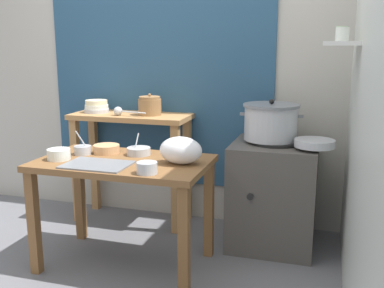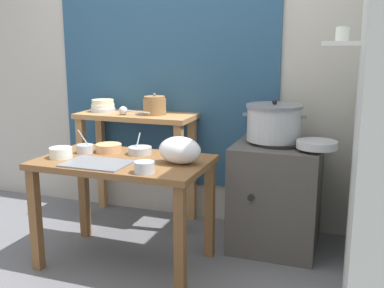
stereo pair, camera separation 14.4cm
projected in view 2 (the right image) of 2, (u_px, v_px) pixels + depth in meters
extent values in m
plane|color=slate|center=(126.00, 269.00, 2.97)|extent=(9.00, 9.00, 0.00)
cube|color=#B2ADA3|center=(196.00, 63.00, 3.67)|extent=(4.40, 0.10, 2.60)
cube|color=navy|center=(164.00, 57.00, 3.69)|extent=(1.90, 0.02, 2.10)
cube|color=silver|center=(369.00, 72.00, 2.42)|extent=(0.10, 3.20, 2.60)
cube|color=silver|center=(343.00, 43.00, 2.62)|extent=(0.20, 0.56, 0.02)
cylinder|color=silver|center=(342.00, 34.00, 2.46)|extent=(0.07, 0.07, 0.07)
cylinder|color=tan|center=(343.00, 35.00, 2.62)|extent=(0.07, 0.07, 0.07)
cylinder|color=#B7D1AD|center=(344.00, 34.00, 2.72)|extent=(0.07, 0.07, 0.09)
cube|color=brown|center=(124.00, 162.00, 2.92)|extent=(1.10, 0.66, 0.04)
cube|color=brown|center=(36.00, 220.00, 2.90)|extent=(0.06, 0.06, 0.68)
cube|color=brown|center=(180.00, 242.00, 2.57)|extent=(0.06, 0.06, 0.68)
cube|color=brown|center=(84.00, 194.00, 3.42)|extent=(0.06, 0.06, 0.68)
cube|color=brown|center=(210.00, 209.00, 3.09)|extent=(0.06, 0.06, 0.68)
cube|color=#B27F4C|center=(136.00, 116.00, 3.65)|extent=(0.96, 0.40, 0.04)
cube|color=#B27F4C|center=(83.00, 169.00, 3.75)|extent=(0.06, 0.06, 0.86)
cube|color=#B27F4C|center=(179.00, 180.00, 3.47)|extent=(0.06, 0.06, 0.86)
cube|color=#B27F4C|center=(101.00, 161.00, 4.03)|extent=(0.06, 0.06, 0.86)
cube|color=#B27F4C|center=(192.00, 170.00, 3.74)|extent=(0.06, 0.06, 0.86)
cube|color=#4C4742|center=(276.00, 196.00, 3.25)|extent=(0.60, 0.60, 0.76)
cylinder|color=black|center=(278.00, 143.00, 3.17)|extent=(0.36, 0.36, 0.02)
cylinder|color=black|center=(251.00, 198.00, 2.99)|extent=(0.04, 0.02, 0.04)
cylinder|color=#B7BABF|center=(274.00, 124.00, 3.17)|extent=(0.37, 0.37, 0.24)
cylinder|color=slate|center=(274.00, 106.00, 3.14)|extent=(0.40, 0.40, 0.02)
sphere|color=black|center=(275.00, 102.00, 3.14)|extent=(0.04, 0.04, 0.04)
cube|color=slate|center=(245.00, 114.00, 3.23)|extent=(0.04, 0.02, 0.02)
cube|color=slate|center=(304.00, 117.00, 3.09)|extent=(0.04, 0.02, 0.02)
cylinder|color=olive|center=(155.00, 107.00, 3.58)|extent=(0.18, 0.18, 0.13)
cylinder|color=olive|center=(154.00, 97.00, 3.56)|extent=(0.17, 0.17, 0.02)
sphere|color=olive|center=(154.00, 95.00, 3.56)|extent=(0.02, 0.02, 0.02)
cylinder|color=#B7BABF|center=(103.00, 110.00, 3.75)|extent=(0.20, 0.20, 0.03)
cylinder|color=silver|center=(103.00, 106.00, 3.74)|extent=(0.19, 0.19, 0.03)
cylinder|color=beige|center=(103.00, 102.00, 3.74)|extent=(0.18, 0.18, 0.04)
sphere|color=#B7BABF|center=(123.00, 111.00, 3.57)|extent=(0.07, 0.07, 0.07)
cylinder|color=#B7BABF|center=(138.00, 112.00, 3.50)|extent=(0.22, 0.05, 0.01)
cube|color=slate|center=(97.00, 163.00, 2.79)|extent=(0.40, 0.28, 0.01)
ellipsoid|color=white|center=(180.00, 150.00, 2.79)|extent=(0.27, 0.18, 0.17)
cylinder|color=#B7BABF|center=(317.00, 145.00, 2.95)|extent=(0.27, 0.27, 0.05)
cylinder|color=#B7BABF|center=(85.00, 149.00, 3.07)|extent=(0.11, 0.11, 0.06)
cylinder|color=brown|center=(85.00, 146.00, 3.07)|extent=(0.10, 0.10, 0.01)
cylinder|color=#B7BABF|center=(85.00, 141.00, 3.05)|extent=(0.07, 0.09, 0.17)
cylinder|color=#B7BABF|center=(140.00, 151.00, 3.04)|extent=(0.16, 0.16, 0.05)
cylinder|color=brown|center=(140.00, 148.00, 3.04)|extent=(0.14, 0.14, 0.01)
cylinder|color=#B7BABF|center=(137.00, 143.00, 3.04)|extent=(0.02, 0.07, 0.14)
cylinder|color=tan|center=(109.00, 148.00, 3.11)|extent=(0.18, 0.18, 0.06)
cylinder|color=#337238|center=(109.00, 145.00, 3.10)|extent=(0.15, 0.15, 0.01)
cylinder|color=silver|center=(61.00, 153.00, 2.94)|extent=(0.15, 0.15, 0.07)
cylinder|color=brown|center=(61.00, 148.00, 2.93)|extent=(0.12, 0.12, 0.01)
cylinder|color=#B7BABF|center=(144.00, 167.00, 2.59)|extent=(0.12, 0.12, 0.07)
cylinder|color=brown|center=(144.00, 163.00, 2.59)|extent=(0.10, 0.10, 0.01)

